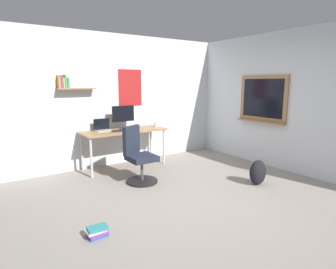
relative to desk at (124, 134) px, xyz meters
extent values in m
plane|color=gray|center=(0.04, -2.05, -0.68)|extent=(5.20, 5.20, 0.00)
cube|color=silver|center=(0.04, 0.40, 0.62)|extent=(5.00, 0.10, 2.60)
cube|color=#997047|center=(-0.80, 0.25, 0.87)|extent=(0.68, 0.20, 0.02)
cube|color=#A51E1E|center=(0.33, 0.34, 0.87)|extent=(0.52, 0.01, 0.74)
cube|color=orange|center=(-1.09, 0.27, 1.00)|extent=(0.03, 0.14, 0.22)
cube|color=#7A3D99|center=(-1.05, 0.27, 0.99)|extent=(0.03, 0.14, 0.22)
cube|color=gold|center=(-1.02, 0.27, 0.97)|extent=(0.02, 0.14, 0.18)
cube|color=#3D934C|center=(-0.98, 0.27, 1.00)|extent=(0.04, 0.14, 0.23)
cube|color=teal|center=(-0.94, 0.27, 0.97)|extent=(0.03, 0.14, 0.18)
cube|color=silver|center=(2.49, -2.05, 0.62)|extent=(0.10, 5.00, 2.60)
cube|color=#997047|center=(2.43, -1.33, 0.67)|extent=(0.04, 1.10, 0.90)
cube|color=black|center=(2.41, -1.33, 0.67)|extent=(0.01, 0.94, 0.76)
cube|color=#997047|center=(2.38, -1.33, 0.21)|extent=(0.12, 1.10, 0.03)
cube|color=#997047|center=(0.00, 0.00, 0.05)|extent=(1.64, 0.63, 0.03)
cylinder|color=#B7B7BC|center=(-0.76, -0.26, -0.32)|extent=(0.04, 0.04, 0.72)
cylinder|color=#B7B7BC|center=(0.76, -0.26, -0.32)|extent=(0.04, 0.04, 0.72)
cylinder|color=#B7B7BC|center=(-0.76, 0.26, -0.32)|extent=(0.04, 0.04, 0.72)
cylinder|color=#B7B7BC|center=(0.76, 0.26, -0.32)|extent=(0.04, 0.04, 0.72)
cylinder|color=black|center=(-0.14, -0.96, -0.66)|extent=(0.52, 0.52, 0.04)
cylinder|color=#4C4C51|center=(-0.14, -0.96, -0.47)|extent=(0.05, 0.05, 0.34)
cube|color=#1E2333|center=(-0.14, -0.96, -0.25)|extent=(0.44, 0.44, 0.09)
cube|color=#1E2333|center=(-0.24, -0.78, 0.03)|extent=(0.39, 0.25, 0.48)
cube|color=#ADAFB5|center=(-0.37, 0.11, 0.08)|extent=(0.31, 0.21, 0.02)
cube|color=black|center=(-0.37, 0.21, 0.19)|extent=(0.31, 0.01, 0.21)
cylinder|color=#38383D|center=(0.04, 0.11, 0.08)|extent=(0.17, 0.17, 0.01)
cylinder|color=#38383D|center=(0.04, 0.11, 0.15)|extent=(0.03, 0.03, 0.14)
cube|color=black|center=(0.04, 0.10, 0.38)|extent=(0.46, 0.02, 0.31)
cube|color=black|center=(-0.08, -0.08, 0.08)|extent=(0.37, 0.13, 0.02)
ellipsoid|color=#262628|center=(0.20, -0.08, 0.09)|extent=(0.10, 0.06, 0.03)
cylinder|color=silver|center=(0.72, -0.03, 0.12)|extent=(0.08, 0.08, 0.09)
ellipsoid|color=black|center=(1.37, -2.13, -0.47)|extent=(0.32, 0.22, 0.42)
cube|color=#3851B2|center=(-1.38, -2.17, -0.66)|extent=(0.22, 0.16, 0.04)
cube|color=#7A3D99|center=(-1.39, -2.19, -0.63)|extent=(0.21, 0.16, 0.03)
cube|color=silver|center=(-1.40, -2.18, -0.60)|extent=(0.22, 0.16, 0.03)
cube|color=teal|center=(-1.39, -2.19, -0.58)|extent=(0.22, 0.16, 0.03)
camera|label=1|loc=(-2.36, -4.96, 0.98)|focal=30.32mm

